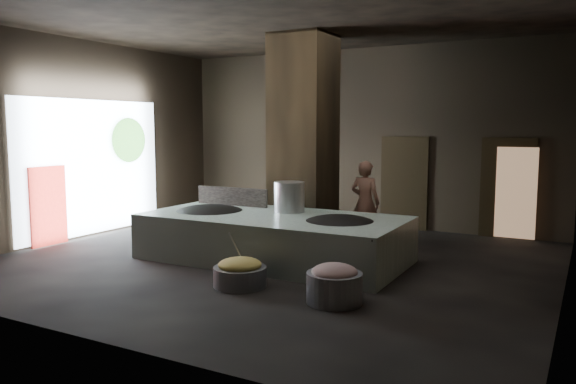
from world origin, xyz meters
The scene contains 28 objects.
floor centered at (0.00, 0.00, -0.05)m, with size 10.00×9.00×0.10m, color black.
ceiling centered at (0.00, 0.00, 4.55)m, with size 10.00×9.00×0.10m, color black.
back_wall centered at (0.00, 4.55, 2.25)m, with size 10.00×0.10×4.50m, color black.
front_wall centered at (0.00, -4.55, 2.25)m, with size 10.00×0.10×4.50m, color black.
left_wall centered at (-5.05, 0.00, 2.25)m, with size 0.10×9.00×4.50m, color black.
right_wall centered at (5.05, 0.00, 2.25)m, with size 0.10×9.00×4.50m, color black.
pillar centered at (-0.30, 1.90, 2.25)m, with size 1.20×1.20×4.50m, color black.
hearth_platform centered at (0.00, 0.05, 0.43)m, with size 4.95×2.37×0.86m, color silver.
platform_cap centered at (0.00, 0.05, 0.82)m, with size 4.84×2.32×0.03m, color black.
wok_left centered at (-1.45, 0.00, 0.75)m, with size 1.56×1.56×0.43m, color black.
wok_left_rim centered at (-1.45, 0.00, 0.82)m, with size 1.59×1.59×0.05m, color black.
wok_right centered at (1.35, 0.10, 0.75)m, with size 1.45×1.45×0.41m, color black.
wok_right_rim centered at (1.35, 0.10, 0.82)m, with size 1.48×1.48×0.05m, color black.
stock_pot centered at (0.05, 0.60, 1.13)m, with size 0.60×0.60×0.65m, color #A9ACB1.
splash_guard centered at (-1.45, 0.80, 1.03)m, with size 1.72×0.06×0.43m, color black.
cook centered at (0.99, 2.32, 0.90)m, with size 0.66×0.43×1.81m, color #9A644E.
veg_basin centered at (0.43, -1.74, 0.16)m, with size 0.85×0.85×0.31m, color slate.
veg_fill centered at (0.43, -1.74, 0.35)m, with size 0.70×0.70×0.21m, color #8FA851.
ladle centered at (0.28, -1.59, 0.55)m, with size 0.03×0.03×0.67m, color #A9ACB1.
meat_basin centered at (2.10, -1.80, 0.22)m, with size 0.81×0.81×0.44m, color slate.
meat_fill centered at (2.10, -1.80, 0.45)m, with size 0.67×0.67×0.26m, color #A36262.
doorway_near centered at (1.20, 4.45, 1.10)m, with size 1.18×0.08×2.38m, color black.
doorway_near_glow centered at (1.09, 4.59, 1.05)m, with size 0.78×0.04×1.85m, color #8C6647.
doorway_far centered at (3.60, 4.45, 1.10)m, with size 1.18×0.08×2.38m, color black.
doorway_far_glow centered at (3.79, 4.40, 1.05)m, with size 0.87×0.04×2.06m, color #8C6647.
left_opening centered at (-4.95, 0.20, 1.60)m, with size 0.04×4.20×3.10m, color white.
pavilion_sliver centered at (-4.88, -1.10, 0.85)m, with size 0.05×0.90×1.70m, color maroon.
tree_silhouette centered at (-4.85, 1.30, 2.20)m, with size 0.28×1.10×1.10m, color #194714.
Camera 1 is at (5.30, -9.03, 2.54)m, focal length 35.00 mm.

